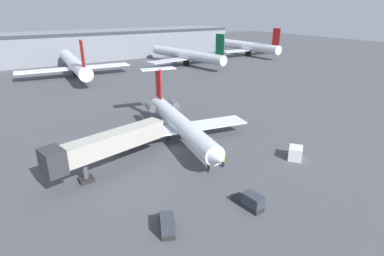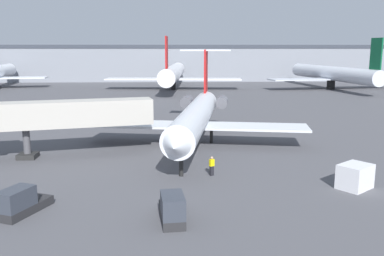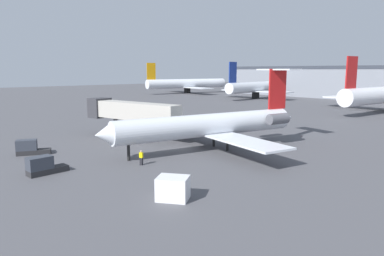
# 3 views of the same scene
# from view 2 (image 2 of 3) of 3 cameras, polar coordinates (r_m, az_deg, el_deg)

# --- Properties ---
(ground_plane) EXTENTS (400.00, 400.00, 0.10)m
(ground_plane) POSITION_cam_2_polar(r_m,az_deg,el_deg) (44.22, -1.97, -3.27)
(ground_plane) COLOR #4C4C51
(regional_jet) EXTENTS (25.29, 30.31, 10.68)m
(regional_jet) POSITION_cam_2_polar(r_m,az_deg,el_deg) (46.41, 0.65, 1.81)
(regional_jet) COLOR silver
(regional_jet) RESTS_ON ground_plane
(jet_bridge) EXTENTS (17.79, 6.86, 5.95)m
(jet_bridge) POSITION_cam_2_polar(r_m,az_deg,el_deg) (43.42, -18.62, 1.71)
(jet_bridge) COLOR #B7B2A8
(jet_bridge) RESTS_ON ground_plane
(ground_crew_marshaller) EXTENTS (0.47, 0.41, 1.69)m
(ground_crew_marshaller) POSITION_cam_2_polar(r_m,az_deg,el_deg) (35.65, 2.76, -5.27)
(ground_crew_marshaller) COLOR black
(ground_crew_marshaller) RESTS_ON ground_plane
(baggage_tug_lead) EXTENTS (2.85, 4.23, 1.90)m
(baggage_tug_lead) POSITION_cam_2_polar(r_m,az_deg,el_deg) (29.72, -22.70, -9.53)
(baggage_tug_lead) COLOR #262628
(baggage_tug_lead) RESTS_ON ground_plane
(baggage_tug_trailing) EXTENTS (1.79, 4.12, 1.90)m
(baggage_tug_trailing) POSITION_cam_2_polar(r_m,az_deg,el_deg) (26.48, -2.76, -11.18)
(baggage_tug_trailing) COLOR #262628
(baggage_tug_trailing) RESTS_ON ground_plane
(cargo_container_uld) EXTENTS (3.20, 3.10, 1.93)m
(cargo_container_uld) POSITION_cam_2_polar(r_m,az_deg,el_deg) (34.82, 21.66, -6.26)
(cargo_container_uld) COLOR silver
(cargo_container_uld) RESTS_ON ground_plane
(terminal_building) EXTENTS (163.61, 22.47, 12.01)m
(terminal_building) POSITION_cam_2_polar(r_m,az_deg,el_deg) (146.83, -2.49, 9.07)
(terminal_building) COLOR gray
(terminal_building) RESTS_ON ground_plane
(parked_airliner_centre) EXTENTS (36.37, 43.07, 13.48)m
(parked_airliner_centre) POSITION_cam_2_polar(r_m,az_deg,el_deg) (110.58, -2.61, 7.58)
(parked_airliner_centre) COLOR white
(parked_airliner_centre) RESTS_ON ground_plane
(parked_airliner_east_mid) EXTENTS (34.84, 40.98, 13.17)m
(parked_airliner_east_mid) POSITION_cam_2_polar(r_m,az_deg,el_deg) (117.16, 18.83, 7.13)
(parked_airliner_east_mid) COLOR silver
(parked_airliner_east_mid) RESTS_ON ground_plane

